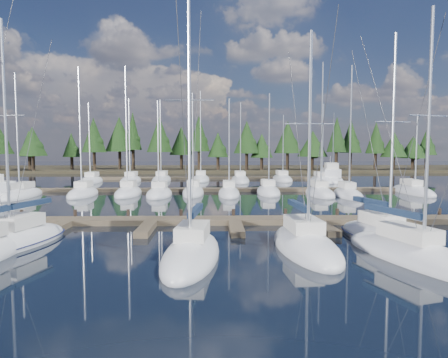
{
  "coord_description": "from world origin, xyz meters",
  "views": [
    {
      "loc": [
        -1.48,
        -11.15,
        5.54
      ],
      "look_at": [
        -0.65,
        22.0,
        2.97
      ],
      "focal_mm": 32.0,
      "sensor_mm": 36.0,
      "label": 1
    }
  ],
  "objects_px": {
    "motor_yacht_right": "(331,178)",
    "main_dock": "(235,222)",
    "front_sailboat_2": "(192,254)",
    "front_sailboat_3": "(305,245)",
    "front_sailboat_5": "(415,256)",
    "front_sailboat_4": "(384,238)",
    "front_sailboat_1": "(16,241)"
  },
  "relations": [
    {
      "from": "front_sailboat_2",
      "to": "front_sailboat_4",
      "type": "xyz_separation_m",
      "value": [
        11.15,
        3.34,
        -0.01
      ]
    },
    {
      "from": "main_dock",
      "to": "front_sailboat_1",
      "type": "bearing_deg",
      "value": -155.02
    },
    {
      "from": "front_sailboat_5",
      "to": "motor_yacht_right",
      "type": "xyz_separation_m",
      "value": [
        9.59,
        46.64,
        0.27
      ]
    },
    {
      "from": "front_sailboat_1",
      "to": "front_sailboat_2",
      "type": "bearing_deg",
      "value": -16.59
    },
    {
      "from": "front_sailboat_4",
      "to": "front_sailboat_5",
      "type": "relative_size",
      "value": 1.0
    },
    {
      "from": "front_sailboat_2",
      "to": "front_sailboat_5",
      "type": "relative_size",
      "value": 1.11
    },
    {
      "from": "front_sailboat_1",
      "to": "motor_yacht_right",
      "type": "distance_m",
      "value": 52.77
    },
    {
      "from": "main_dock",
      "to": "front_sailboat_1",
      "type": "distance_m",
      "value": 14.04
    },
    {
      "from": "front_sailboat_4",
      "to": "front_sailboat_5",
      "type": "xyz_separation_m",
      "value": [
        -0.22,
        -4.0,
        -0.0
      ]
    },
    {
      "from": "front_sailboat_1",
      "to": "front_sailboat_2",
      "type": "height_order",
      "value": "front_sailboat_2"
    },
    {
      "from": "front_sailboat_2",
      "to": "motor_yacht_right",
      "type": "distance_m",
      "value": 50.35
    },
    {
      "from": "front_sailboat_5",
      "to": "main_dock",
      "type": "bearing_deg",
      "value": 130.9
    },
    {
      "from": "front_sailboat_2",
      "to": "front_sailboat_5",
      "type": "distance_m",
      "value": 10.95
    },
    {
      "from": "front_sailboat_1",
      "to": "front_sailboat_4",
      "type": "relative_size",
      "value": 1.04
    },
    {
      "from": "front_sailboat_2",
      "to": "motor_yacht_right",
      "type": "xyz_separation_m",
      "value": [
        20.52,
        45.98,
        0.26
      ]
    },
    {
      "from": "front_sailboat_1",
      "to": "front_sailboat_3",
      "type": "height_order",
      "value": "front_sailboat_1"
    },
    {
      "from": "front_sailboat_1",
      "to": "front_sailboat_2",
      "type": "xyz_separation_m",
      "value": [
        10.13,
        -3.02,
        0.01
      ]
    },
    {
      "from": "main_dock",
      "to": "front_sailboat_4",
      "type": "distance_m",
      "value": 10.23
    },
    {
      "from": "front_sailboat_2",
      "to": "front_sailboat_3",
      "type": "distance_m",
      "value": 6.3
    },
    {
      "from": "front_sailboat_4",
      "to": "motor_yacht_right",
      "type": "height_order",
      "value": "front_sailboat_4"
    },
    {
      "from": "front_sailboat_1",
      "to": "front_sailboat_5",
      "type": "xyz_separation_m",
      "value": [
        21.06,
        -3.68,
        -0.0
      ]
    },
    {
      "from": "front_sailboat_3",
      "to": "motor_yacht_right",
      "type": "height_order",
      "value": "front_sailboat_3"
    },
    {
      "from": "front_sailboat_4",
      "to": "front_sailboat_1",
      "type": "bearing_deg",
      "value": -179.14
    },
    {
      "from": "front_sailboat_2",
      "to": "front_sailboat_4",
      "type": "relative_size",
      "value": 1.11
    },
    {
      "from": "main_dock",
      "to": "front_sailboat_4",
      "type": "height_order",
      "value": "front_sailboat_4"
    },
    {
      "from": "main_dock",
      "to": "front_sailboat_5",
      "type": "bearing_deg",
      "value": -49.1
    },
    {
      "from": "front_sailboat_2",
      "to": "motor_yacht_right",
      "type": "relative_size",
      "value": 1.33
    },
    {
      "from": "motor_yacht_right",
      "to": "main_dock",
      "type": "bearing_deg",
      "value": -115.82
    },
    {
      "from": "front_sailboat_1",
      "to": "front_sailboat_4",
      "type": "xyz_separation_m",
      "value": [
        21.28,
        0.32,
        -0.0
      ]
    },
    {
      "from": "main_dock",
      "to": "front_sailboat_3",
      "type": "xyz_separation_m",
      "value": [
        3.48,
        -7.3,
        0.07
      ]
    },
    {
      "from": "front_sailboat_5",
      "to": "front_sailboat_4",
      "type": "bearing_deg",
      "value": 86.83
    },
    {
      "from": "front_sailboat_5",
      "to": "motor_yacht_right",
      "type": "distance_m",
      "value": 47.62
    }
  ]
}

